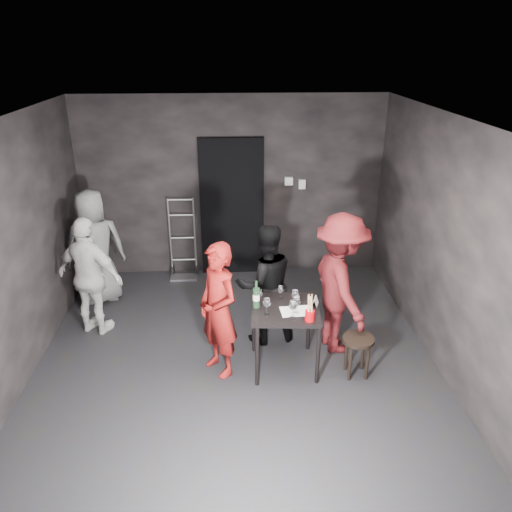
{
  "coord_description": "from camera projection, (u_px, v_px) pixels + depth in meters",
  "views": [
    {
      "loc": [
        -0.04,
        -4.74,
        3.4
      ],
      "look_at": [
        0.24,
        0.25,
        1.21
      ],
      "focal_mm": 35.0,
      "sensor_mm": 36.0,
      "label": 1
    }
  ],
  "objects": [
    {
      "name": "wall_right",
      "position": [
        447.0,
        249.0,
        5.28
      ],
      "size": [
        0.04,
        5.0,
        2.7
      ],
      "primitive_type": "cube",
      "color": "black",
      "rests_on": "ground"
    },
    {
      "name": "wallbox_upper",
      "position": [
        289.0,
        181.0,
        7.4
      ],
      "size": [
        0.12,
        0.06,
        0.12
      ],
      "primitive_type": "cube",
      "color": "#B7B7B2",
      "rests_on": "wall_back"
    },
    {
      "name": "wine_glass_f",
      "position": [
        295.0,
        298.0,
        5.32
      ],
      "size": [
        0.09,
        0.09,
        0.21
      ],
      "primitive_type": null,
      "rotation": [
        0.0,
        0.0,
        0.21
      ],
      "color": "white",
      "rests_on": "tasting_table"
    },
    {
      "name": "floor",
      "position": [
        236.0,
        362.0,
        5.7
      ],
      "size": [
        4.5,
        5.0,
        0.02
      ],
      "primitive_type": "cube",
      "color": "black",
      "rests_on": "ground"
    },
    {
      "name": "bystander_cream",
      "position": [
        90.0,
        277.0,
        6.02
      ],
      "size": [
        0.98,
        0.74,
        1.51
      ],
      "primitive_type": "imported",
      "rotation": [
        0.0,
        0.0,
        2.73
      ],
      "color": "white",
      "rests_on": "floor"
    },
    {
      "name": "tasting_table",
      "position": [
        285.0,
        315.0,
        5.38
      ],
      "size": [
        0.72,
        0.72,
        0.75
      ],
      "rotation": [
        0.0,
        0.0,
        -0.07
      ],
      "color": "black",
      "rests_on": "floor"
    },
    {
      "name": "wine_bottle",
      "position": [
        256.0,
        297.0,
        5.3
      ],
      "size": [
        0.08,
        0.08,
        0.31
      ],
      "rotation": [
        0.0,
        0.0,
        0.42
      ],
      "color": "#18321C",
      "rests_on": "tasting_table"
    },
    {
      "name": "doorway",
      "position": [
        232.0,
        208.0,
        7.51
      ],
      "size": [
        0.95,
        0.1,
        2.1
      ],
      "primitive_type": "cube",
      "color": "black",
      "rests_on": "ground"
    },
    {
      "name": "tasting_mat",
      "position": [
        297.0,
        311.0,
        5.27
      ],
      "size": [
        0.35,
        0.25,
        0.0
      ],
      "primitive_type": "cube",
      "rotation": [
        0.0,
        0.0,
        0.07
      ],
      "color": "white",
      "rests_on": "tasting_table"
    },
    {
      "name": "woman_black",
      "position": [
        265.0,
        285.0,
        5.87
      ],
      "size": [
        0.78,
        0.53,
        1.47
      ],
      "primitive_type": "imported",
      "rotation": [
        0.0,
        0.0,
        3.36
      ],
      "color": "black",
      "rests_on": "floor"
    },
    {
      "name": "wine_glass_d",
      "position": [
        293.0,
        308.0,
        5.1
      ],
      "size": [
        0.1,
        0.1,
        0.22
      ],
      "primitive_type": null,
      "rotation": [
        0.0,
        0.0,
        -0.27
      ],
      "color": "white",
      "rests_on": "tasting_table"
    },
    {
      "name": "wine_glass_b",
      "position": [
        259.0,
        297.0,
        5.35
      ],
      "size": [
        0.1,
        0.1,
        0.2
      ],
      "primitive_type": null,
      "rotation": [
        0.0,
        0.0,
        -0.38
      ],
      "color": "white",
      "rests_on": "tasting_table"
    },
    {
      "name": "server_red",
      "position": [
        219.0,
        310.0,
        5.27
      ],
      "size": [
        0.62,
        0.66,
        1.53
      ],
      "primitive_type": "imported",
      "rotation": [
        0.0,
        0.0,
        -0.94
      ],
      "color": "maroon",
      "rests_on": "floor"
    },
    {
      "name": "man_maroon",
      "position": [
        341.0,
        277.0,
        5.62
      ],
      "size": [
        0.78,
        1.29,
        1.86
      ],
      "primitive_type": "imported",
      "rotation": [
        0.0,
        0.0,
        1.77
      ],
      "color": "#5A1316",
      "rests_on": "floor"
    },
    {
      "name": "wallbox_lower",
      "position": [
        302.0,
        184.0,
        7.43
      ],
      "size": [
        0.1,
        0.06,
        0.14
      ],
      "primitive_type": "cube",
      "color": "#B7B7B2",
      "rests_on": "wall_back"
    },
    {
      "name": "stool",
      "position": [
        358.0,
        345.0,
        5.35
      ],
      "size": [
        0.34,
        0.34,
        0.47
      ],
      "rotation": [
        0.0,
        0.0,
        0.13
      ],
      "color": "#352114",
      "rests_on": "floor"
    },
    {
      "name": "wine_glass_c",
      "position": [
        280.0,
        292.0,
        5.48
      ],
      "size": [
        0.09,
        0.09,
        0.18
      ],
      "primitive_type": null,
      "rotation": [
        0.0,
        0.0,
        -0.35
      ],
      "color": "white",
      "rests_on": "tasting_table"
    },
    {
      "name": "wine_glass_a",
      "position": [
        267.0,
        306.0,
        5.17
      ],
      "size": [
        0.1,
        0.1,
        0.21
      ],
      "primitive_type": null,
      "rotation": [
        0.0,
        0.0,
        -0.41
      ],
      "color": "white",
      "rests_on": "tasting_table"
    },
    {
      "name": "hand_truck",
      "position": [
        184.0,
        263.0,
        7.68
      ],
      "size": [
        0.41,
        0.35,
        1.24
      ],
      "rotation": [
        0.0,
        0.0,
        -0.01
      ],
      "color": "#B2B2B7",
      "rests_on": "floor"
    },
    {
      "name": "wall_front",
      "position": [
        242.0,
        425.0,
        2.87
      ],
      "size": [
        4.5,
        0.04,
        2.7
      ],
      "primitive_type": "cube",
      "color": "black",
      "rests_on": "ground"
    },
    {
      "name": "wall_back",
      "position": [
        232.0,
        188.0,
        7.45
      ],
      "size": [
        4.5,
        0.04,
        2.7
      ],
      "primitive_type": "cube",
      "color": "black",
      "rests_on": "ground"
    },
    {
      "name": "bystander_grey",
      "position": [
        95.0,
        243.0,
        6.73
      ],
      "size": [
        0.94,
        0.7,
        1.71
      ],
      "primitive_type": "imported",
      "rotation": [
        0.0,
        0.0,
        3.46
      ],
      "color": "slate",
      "rests_on": "floor"
    },
    {
      "name": "ceiling",
      "position": [
        232.0,
        120.0,
        4.62
      ],
      "size": [
        4.5,
        5.0,
        0.02
      ],
      "primitive_type": "cube",
      "color": "silver",
      "rests_on": "ground"
    },
    {
      "name": "wine_glass_e",
      "position": [
        296.0,
        304.0,
        5.19
      ],
      "size": [
        0.09,
        0.09,
        0.22
      ],
      "primitive_type": null,
      "rotation": [
        0.0,
        0.0,
        -0.02
      ],
      "color": "white",
      "rests_on": "tasting_table"
    },
    {
      "name": "breadstick_cup",
      "position": [
        310.0,
        308.0,
        5.04
      ],
      "size": [
        0.1,
        0.1,
        0.31
      ],
      "rotation": [
        0.0,
        0.0,
        -0.31
      ],
      "color": "#A9050B",
      "rests_on": "tasting_table"
    },
    {
      "name": "wall_left",
      "position": [
        12.0,
        259.0,
        5.04
      ],
      "size": [
        0.04,
        5.0,
        2.7
      ],
      "primitive_type": "cube",
      "color": "black",
      "rests_on": "ground"
    },
    {
      "name": "reserved_card",
      "position": [
        314.0,
        301.0,
        5.37
      ],
      "size": [
        0.11,
        0.14,
        0.09
      ],
      "primitive_type": null,
      "rotation": [
        0.0,
        0.0,
        -0.32
      ],
      "color": "white",
      "rests_on": "tasting_table"
    }
  ]
}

